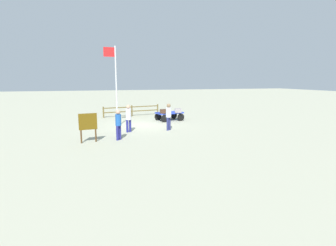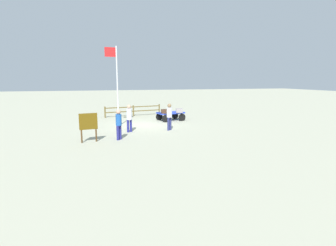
{
  "view_description": "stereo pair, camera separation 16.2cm",
  "coord_description": "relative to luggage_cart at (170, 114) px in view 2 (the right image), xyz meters",
  "views": [
    {
      "loc": [
        3.48,
        18.33,
        3.22
      ],
      "look_at": [
        -0.11,
        6.0,
        1.09
      ],
      "focal_mm": 28.38,
      "sensor_mm": 36.0,
      "label": 1
    },
    {
      "loc": [
        3.32,
        18.37,
        3.22
      ],
      "look_at": [
        -0.11,
        6.0,
        1.09
      ],
      "focal_mm": 28.38,
      "sensor_mm": 36.0,
      "label": 2
    }
  ],
  "objects": [
    {
      "name": "worker_lead",
      "position": [
        1.16,
        3.81,
        0.52
      ],
      "size": [
        0.47,
        0.47,
        1.7
      ],
      "color": "navy",
      "rests_on": "ground"
    },
    {
      "name": "worker_supervisor",
      "position": [
        3.68,
        3.71,
        0.49
      ],
      "size": [
        0.42,
        0.42,
        1.69
      ],
      "color": "navy",
      "rests_on": "ground"
    },
    {
      "name": "signboard",
      "position": [
        6.03,
        5.82,
        0.49
      ],
      "size": [
        0.91,
        0.21,
        1.5
      ],
      "color": "#4C3319",
      "rests_on": "ground"
    },
    {
      "name": "suitcase_dark",
      "position": [
        -0.59,
        0.44,
        0.34
      ],
      "size": [
        0.57,
        0.49,
        0.32
      ],
      "color": "gray",
      "rests_on": "luggage_cart"
    },
    {
      "name": "ground_plane",
      "position": [
        2.36,
        1.4,
        -0.48
      ],
      "size": [
        120.0,
        120.0,
        0.0
      ],
      "primitive_type": "plane",
      "color": "#A9AA91"
    },
    {
      "name": "flagpole",
      "position": [
        4.22,
        1.36,
        2.67
      ],
      "size": [
        0.82,
        0.15,
        5.39
      ],
      "color": "silver",
      "rests_on": "ground"
    },
    {
      "name": "suitcase_navy",
      "position": [
        0.56,
        0.56,
        0.34
      ],
      "size": [
        0.6,
        0.34,
        0.31
      ],
      "color": "#452D1F",
      "rests_on": "luggage_cart"
    },
    {
      "name": "wooden_fence",
      "position": [
        2.41,
        -3.38,
        0.08
      ],
      "size": [
        5.02,
        1.02,
        0.94
      ],
      "color": "brown",
      "rests_on": "ground"
    },
    {
      "name": "worker_trailing",
      "position": [
        4.49,
        5.67,
        0.46
      ],
      "size": [
        0.44,
        0.44,
        1.63
      ],
      "color": "navy",
      "rests_on": "ground"
    },
    {
      "name": "luggage_cart",
      "position": [
        0.0,
        0.0,
        0.0
      ],
      "size": [
        2.21,
        1.63,
        0.66
      ],
      "color": "blue",
      "rests_on": "ground"
    }
  ]
}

